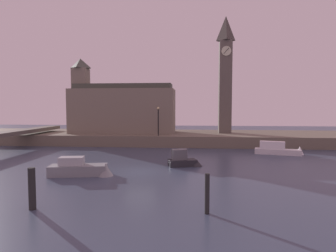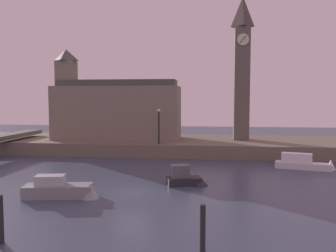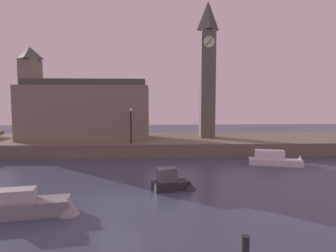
% 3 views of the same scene
% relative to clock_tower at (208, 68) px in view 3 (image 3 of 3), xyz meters
% --- Properties ---
extents(ground_plane, '(120.00, 120.00, 0.00)m').
position_rel_clock_tower_xyz_m(ground_plane, '(-9.09, -20.38, -10.45)').
color(ground_plane, '#384256').
extents(far_embankment, '(70.00, 12.00, 1.50)m').
position_rel_clock_tower_xyz_m(far_embankment, '(-9.09, -0.38, -9.70)').
color(far_embankment, '#6B6051').
rests_on(far_embankment, ground).
extents(clock_tower, '(2.01, 2.07, 17.30)m').
position_rel_clock_tower_xyz_m(clock_tower, '(0.00, 0.00, 0.00)').
color(clock_tower, '#5B544C').
rests_on(clock_tower, far_embankment).
extents(parliament_hall, '(15.60, 5.84, 11.30)m').
position_rel_clock_tower_xyz_m(parliament_hall, '(-15.87, -0.78, -5.25)').
color(parliament_hall, slate).
rests_on(parliament_hall, far_embankment).
extents(streetlamp, '(0.36, 0.36, 3.91)m').
position_rel_clock_tower_xyz_m(streetlamp, '(-9.45, -5.31, -6.51)').
color(streetlamp, black).
rests_on(streetlamp, far_embankment).
extents(boat_barge_dark, '(3.34, 1.91, 1.54)m').
position_rel_clock_tower_xyz_m(boat_barge_dark, '(-5.52, -17.74, -9.92)').
color(boat_barge_dark, '#232328').
rests_on(boat_barge_dark, ground).
extents(boat_ferry_white, '(5.69, 2.50, 1.77)m').
position_rel_clock_tower_xyz_m(boat_ferry_white, '(5.20, -10.37, -9.93)').
color(boat_ferry_white, silver).
rests_on(boat_ferry_white, ground).
extents(boat_cruiser_grey, '(5.27, 2.26, 1.55)m').
position_rel_clock_tower_xyz_m(boat_cruiser_grey, '(-13.32, -22.02, -9.92)').
color(boat_cruiser_grey, gray).
rests_on(boat_cruiser_grey, ground).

